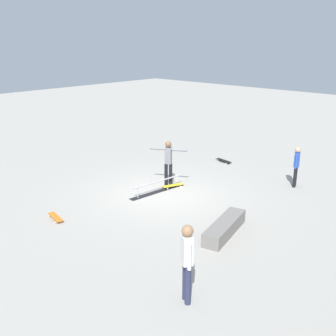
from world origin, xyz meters
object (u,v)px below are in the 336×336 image
object	(u,v)px
skateboard_main	(173,185)
loose_skateboard_black	(224,161)
bystander_blue_shirt	(296,164)
grind_rail	(158,187)
loose_skateboard_orange	(55,217)
skate_ledge	(225,228)
skater_main	(168,160)
bystander_white_shirt	(187,260)

from	to	relation	value
skateboard_main	loose_skateboard_black	bearing A→B (deg)	26.17
bystander_blue_shirt	grind_rail	bearing A→B (deg)	121.40
grind_rail	loose_skateboard_orange	xyz separation A→B (m)	(3.74, -0.67, -0.11)
skate_ledge	loose_skateboard_black	bearing A→B (deg)	-144.48
skateboard_main	grind_rail	bearing A→B (deg)	-168.52
bystander_blue_shirt	loose_skateboard_orange	world-z (taller)	bystander_blue_shirt
skate_ledge	grind_rail	bearing A→B (deg)	-105.99
skate_ledge	skater_main	bearing A→B (deg)	-114.80
skateboard_main	skate_ledge	bearing A→B (deg)	-96.64
grind_rail	skate_ledge	bearing A→B (deg)	79.79
skater_main	bystander_blue_shirt	xyz separation A→B (m)	(-3.11, 3.46, -0.14)
skater_main	loose_skateboard_orange	world-z (taller)	skater_main
skater_main	bystander_white_shirt	xyz separation A→B (m)	(4.76, 4.93, -0.01)
bystander_white_shirt	loose_skateboard_black	xyz separation A→B (m)	(-8.60, -5.16, -0.91)
bystander_white_shirt	loose_skateboard_black	size ratio (longest dim) A/B	2.12
bystander_white_shirt	bystander_blue_shirt	world-z (taller)	bystander_white_shirt
skater_main	skateboard_main	size ratio (longest dim) A/B	2.08
grind_rail	loose_skateboard_black	size ratio (longest dim) A/B	2.90
loose_skateboard_black	bystander_white_shirt	bearing A→B (deg)	131.31
skateboard_main	loose_skateboard_orange	size ratio (longest dim) A/B	1.00
skate_ledge	skater_main	size ratio (longest dim) A/B	1.22
skater_main	loose_skateboard_black	world-z (taller)	skater_main
bystander_white_shirt	loose_skateboard_orange	xyz separation A→B (m)	(-0.32, -5.47, -0.91)
skater_main	skateboard_main	xyz separation A→B (m)	(0.01, 0.23, -0.92)
skate_ledge	loose_skateboard_orange	xyz separation A→B (m)	(2.70, -4.29, -0.12)
skateboard_main	loose_skateboard_orange	world-z (taller)	same
bystander_blue_shirt	skate_ledge	bearing A→B (deg)	166.05
grind_rail	loose_skateboard_black	distance (m)	4.55
skateboard_main	bystander_blue_shirt	xyz separation A→B (m)	(-3.12, 3.23, 0.78)
skater_main	loose_skateboard_black	xyz separation A→B (m)	(-3.84, -0.22, -0.92)
skate_ledge	skater_main	xyz separation A→B (m)	(-1.73, -3.75, 0.80)
grind_rail	bystander_white_shirt	world-z (taller)	bystander_white_shirt
skateboard_main	bystander_blue_shirt	distance (m)	4.56
loose_skateboard_black	loose_skateboard_orange	bearing A→B (deg)	98.20
skate_ledge	skateboard_main	xyz separation A→B (m)	(-1.73, -3.53, -0.12)
skate_ledge	loose_skateboard_black	distance (m)	6.85
grind_rail	loose_skateboard_black	bearing A→B (deg)	-169.75
skateboard_main	bystander_white_shirt	distance (m)	6.75
skate_ledge	skateboard_main	world-z (taller)	skate_ledge
skateboard_main	loose_skateboard_black	world-z (taller)	same
bystander_blue_shirt	skateboard_main	bearing A→B (deg)	116.52
grind_rail	bystander_blue_shirt	size ratio (longest dim) A/B	1.57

